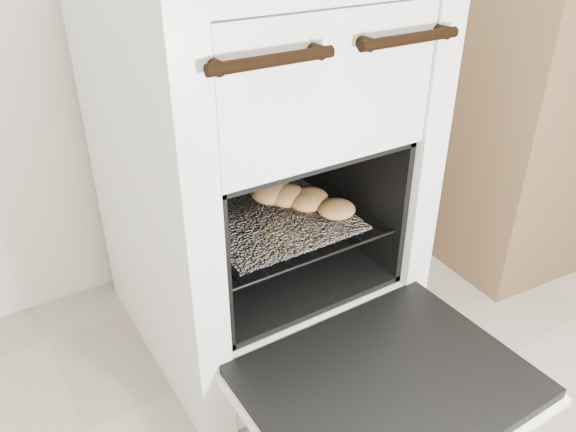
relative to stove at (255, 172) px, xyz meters
name	(u,v)px	position (x,y,z in m)	size (l,w,h in m)	color
stove	(255,172)	(0.00, 0.00, 0.00)	(0.61, 0.68, 0.93)	white
oven_door	(388,385)	(0.00, -0.51, -0.25)	(0.55, 0.43, 0.04)	black
oven_rack	(270,219)	(0.00, -0.07, -0.10)	(0.44, 0.43, 0.01)	black
foil_sheet	(274,220)	(0.00, -0.09, -0.09)	(0.34, 0.30, 0.01)	white
baked_rolls	(297,198)	(0.08, -0.06, -0.06)	(0.23, 0.29, 0.05)	tan
counter	(554,104)	(1.09, -0.04, -0.01)	(0.89, 0.59, 0.89)	brown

